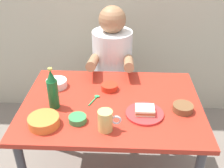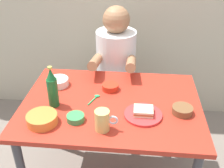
# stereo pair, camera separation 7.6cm
# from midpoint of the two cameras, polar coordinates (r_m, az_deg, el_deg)

# --- Properties ---
(dining_table) EXTENTS (1.10, 0.80, 0.74)m
(dining_table) POSITION_cam_midpoint_polar(r_m,az_deg,el_deg) (1.75, 1.09, -6.32)
(dining_table) COLOR #B72D1E
(dining_table) RESTS_ON ground
(stool) EXTENTS (0.34, 0.34, 0.45)m
(stool) POSITION_cam_midpoint_polar(r_m,az_deg,el_deg) (2.43, 1.66, -3.01)
(stool) COLOR #4C4C51
(stool) RESTS_ON ground
(person_seated) EXTENTS (0.33, 0.56, 0.72)m
(person_seated) POSITION_cam_midpoint_polar(r_m,az_deg,el_deg) (2.22, 1.80, 5.82)
(person_seated) COLOR white
(person_seated) RESTS_ON stool
(plate_orange) EXTENTS (0.22, 0.22, 0.01)m
(plate_orange) POSITION_cam_midpoint_polar(r_m,az_deg,el_deg) (1.59, 7.89, -6.37)
(plate_orange) COLOR red
(plate_orange) RESTS_ON dining_table
(sandwich) EXTENTS (0.11, 0.09, 0.04)m
(sandwich) POSITION_cam_midpoint_polar(r_m,az_deg,el_deg) (1.58, 7.95, -5.65)
(sandwich) COLOR beige
(sandwich) RESTS_ON plate_orange
(beer_mug) EXTENTS (0.13, 0.08, 0.12)m
(beer_mug) POSITION_cam_midpoint_polar(r_m,az_deg,el_deg) (1.45, -0.45, -7.65)
(beer_mug) COLOR #D1BC66
(beer_mug) RESTS_ON dining_table
(beer_bottle) EXTENTS (0.06, 0.06, 0.26)m
(beer_bottle) POSITION_cam_midpoint_polar(r_m,az_deg,el_deg) (1.63, -11.07, -0.93)
(beer_bottle) COLOR #19602D
(beer_bottle) RESTS_ON dining_table
(soup_bowl_orange) EXTENTS (0.17, 0.17, 0.05)m
(soup_bowl_orange) POSITION_cam_midpoint_polar(r_m,az_deg,el_deg) (1.55, -13.07, -7.08)
(soup_bowl_orange) COLOR orange
(soup_bowl_orange) RESTS_ON dining_table
(rice_bowl_white) EXTENTS (0.14, 0.14, 0.05)m
(rice_bowl_white) POSITION_cam_midpoint_polar(r_m,az_deg,el_deg) (1.88, -10.06, 0.48)
(rice_bowl_white) COLOR silver
(rice_bowl_white) RESTS_ON dining_table
(condiment_bowl_brown) EXTENTS (0.12, 0.12, 0.04)m
(condiment_bowl_brown) POSITION_cam_midpoint_polar(r_m,az_deg,el_deg) (1.65, 15.79, -5.23)
(condiment_bowl_brown) COLOR brown
(condiment_bowl_brown) RESTS_ON dining_table
(dip_bowl_green) EXTENTS (0.10, 0.10, 0.03)m
(dip_bowl_green) POSITION_cam_midpoint_polar(r_m,az_deg,el_deg) (1.54, -6.23, -7.02)
(dip_bowl_green) COLOR #388C4C
(dip_bowl_green) RESTS_ON dining_table
(sauce_bowl_chili) EXTENTS (0.11, 0.11, 0.04)m
(sauce_bowl_chili) POSITION_cam_midpoint_polar(r_m,az_deg,el_deg) (1.80, 0.84, -0.58)
(sauce_bowl_chili) COLOR red
(sauce_bowl_chili) RESTS_ON dining_table
(spoon) EXTENTS (0.06, 0.12, 0.01)m
(spoon) POSITION_cam_midpoint_polar(r_m,az_deg,el_deg) (1.72, -2.25, -2.88)
(spoon) COLOR #26A559
(spoon) RESTS_ON dining_table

